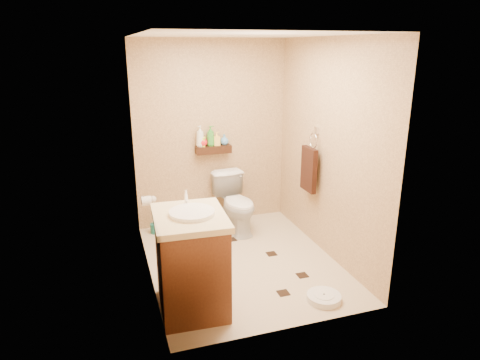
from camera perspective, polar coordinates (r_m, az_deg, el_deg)
name	(u,v)px	position (r m, az deg, el deg)	size (l,w,h in m)	color
ground	(242,261)	(4.86, 0.22, -10.79)	(2.50, 2.50, 0.00)	beige
wall_back	(212,135)	(5.59, -3.81, 6.07)	(2.00, 0.04, 2.40)	tan
wall_front	(293,196)	(3.31, 7.06, -2.09)	(2.00, 0.04, 2.40)	tan
wall_left	(143,165)	(4.23, -12.75, 1.93)	(0.04, 2.50, 2.40)	tan
wall_right	(328,150)	(4.82, 11.62, 3.90)	(0.04, 2.50, 2.40)	tan
ceiling	(242,35)	(4.28, 0.26, 18.79)	(2.00, 2.50, 0.02)	white
wall_shelf	(213,149)	(5.55, -3.57, 4.09)	(0.46, 0.14, 0.10)	#3D1E10
floor_accents	(246,264)	(4.81, 0.87, -11.08)	(1.14, 1.42, 0.01)	black
toilet	(236,203)	(5.49, -0.51, -3.14)	(0.42, 0.73, 0.74)	white
vanity	(191,261)	(3.90, -6.51, -10.64)	(0.66, 0.78, 1.06)	brown
bathroom_scale	(324,297)	(4.26, 11.12, -15.11)	(0.34, 0.34, 0.07)	white
toilet_brush	(154,220)	(5.58, -11.34, -5.27)	(0.12, 0.12, 0.51)	#1A6960
towel_ring	(309,167)	(5.06, 9.21, 1.68)	(0.12, 0.30, 0.76)	silver
toilet_paper	(146,201)	(5.03, -12.38, -2.73)	(0.12, 0.11, 0.12)	white
bottle_a	(200,136)	(5.48, -5.34, 5.84)	(0.10, 0.10, 0.27)	white
bottle_b	(202,140)	(5.49, -5.05, 5.39)	(0.08, 0.08, 0.18)	yellow
bottle_c	(203,140)	(5.49, -5.00, 5.28)	(0.12, 0.12, 0.15)	red
bottle_d	(211,136)	(5.51, -3.95, 5.88)	(0.10, 0.10, 0.26)	green
bottle_e	(217,139)	(5.54, -3.13, 5.52)	(0.08, 0.08, 0.18)	#FFD054
bottle_f	(224,140)	(5.57, -2.10, 5.42)	(0.11, 0.11, 0.14)	#5392CF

